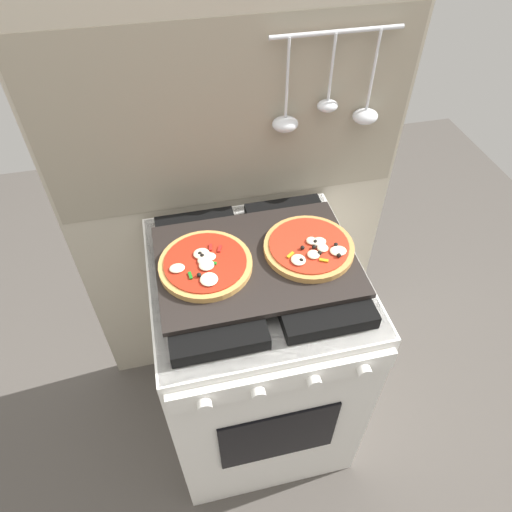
% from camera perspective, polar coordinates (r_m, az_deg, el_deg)
% --- Properties ---
extents(ground_plane, '(4.00, 4.00, 0.00)m').
position_cam_1_polar(ground_plane, '(2.01, 0.00, -18.70)').
color(ground_plane, '#4C4742').
extents(kitchen_backsplash, '(1.10, 0.09, 1.55)m').
position_cam_1_polar(kitchen_backsplash, '(1.58, -2.61, 5.02)').
color(kitchen_backsplash, '#B2A893').
rests_on(kitchen_backsplash, ground_plane).
extents(stove, '(0.60, 0.64, 0.90)m').
position_cam_1_polar(stove, '(1.62, 0.01, -11.88)').
color(stove, white).
rests_on(stove, ground_plane).
extents(baking_tray, '(0.54, 0.38, 0.02)m').
position_cam_1_polar(baking_tray, '(1.26, 0.00, -0.57)').
color(baking_tray, black).
rests_on(baking_tray, stove).
extents(pizza_left, '(0.25, 0.25, 0.03)m').
position_cam_1_polar(pizza_left, '(1.23, -6.33, -0.93)').
color(pizza_left, tan).
rests_on(pizza_left, baking_tray).
extents(pizza_right, '(0.25, 0.25, 0.03)m').
position_cam_1_polar(pizza_right, '(1.27, 6.67, 0.99)').
color(pizza_right, '#C18947').
rests_on(pizza_right, baking_tray).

